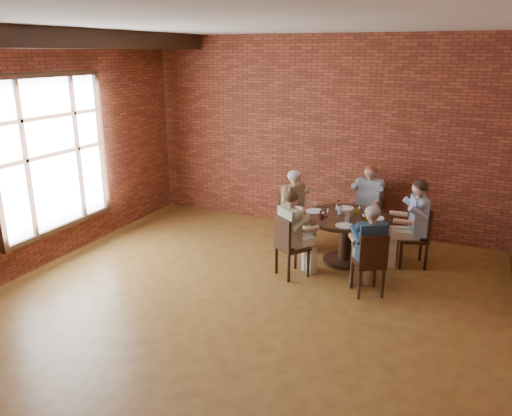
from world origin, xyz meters
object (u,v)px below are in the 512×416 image
at_px(chair_c, 291,216).
at_px(dining_table, 346,230).
at_px(diner_c, 295,209).
at_px(smartphone, 367,223).
at_px(chair_d, 288,244).
at_px(diner_d, 293,234).
at_px(chair_b, 369,211).
at_px(diner_b, 368,204).
at_px(chair_e, 370,262).
at_px(chair_a, 418,234).
at_px(diner_e, 369,250).
at_px(diner_a, 414,224).

bearing_deg(chair_c, dining_table, -90.00).
distance_m(diner_c, smartphone, 1.39).
bearing_deg(chair_d, dining_table, -90.00).
bearing_deg(chair_c, diner_d, -139.17).
height_order(chair_b, diner_b, diner_b).
relative_size(chair_d, chair_e, 1.02).
relative_size(dining_table, chair_a, 1.39).
height_order(dining_table, diner_b, diner_b).
bearing_deg(diner_c, chair_c, 90.00).
xyz_separation_m(dining_table, chair_c, (-1.00, 0.36, -0.03)).
distance_m(chair_c, chair_d, 1.25).
height_order(chair_c, diner_d, diner_d).
relative_size(diner_e, smartphone, 8.16).
relative_size(chair_a, diner_c, 0.73).
height_order(chair_d, diner_d, diner_d).
height_order(chair_b, diner_c, diner_c).
relative_size(chair_c, chair_e, 1.03).
height_order(diner_a, diner_c, diner_a).
bearing_deg(diner_e, diner_b, -108.56).
xyz_separation_m(dining_table, diner_c, (-0.93, 0.34, 0.11)).
xyz_separation_m(dining_table, diner_d, (-0.57, -0.76, 0.10)).
bearing_deg(diner_a, dining_table, -90.00).
bearing_deg(diner_d, chair_b, -72.45).
xyz_separation_m(diner_a, diner_e, (-0.41, -1.19, -0.05)).
distance_m(diner_c, diner_d, 1.16).
bearing_deg(chair_d, diner_c, -38.06).
xyz_separation_m(chair_b, chair_e, (0.46, -2.12, -0.02)).
distance_m(chair_a, diner_c, 1.96).
bearing_deg(chair_e, diner_b, -107.94).
bearing_deg(diner_d, diner_b, -73.04).
xyz_separation_m(chair_e, smartphone, (-0.22, 0.75, 0.27)).
xyz_separation_m(diner_b, diner_c, (-1.03, -0.75, -0.01)).
bearing_deg(chair_d, diner_a, -107.23).
distance_m(diner_a, diner_e, 1.26).
relative_size(chair_b, chair_c, 1.02).
relative_size(chair_d, diner_d, 0.71).
bearing_deg(diner_b, chair_c, -141.61).
relative_size(chair_d, smartphone, 5.95).
xyz_separation_m(diner_e, smartphone, (-0.18, 0.69, 0.14)).
bearing_deg(chair_b, diner_c, -136.13).
bearing_deg(dining_table, diner_d, -126.91).
height_order(diner_a, chair_e, diner_a).
xyz_separation_m(diner_c, smartphone, (1.28, -0.54, 0.11)).
distance_m(diner_c, chair_e, 1.98).
xyz_separation_m(chair_b, smartphone, (0.25, -1.37, 0.25)).
relative_size(chair_a, diner_b, 0.71).
distance_m(chair_b, chair_c, 1.37).
bearing_deg(diner_a, chair_e, -34.49).
relative_size(diner_b, chair_c, 1.44).
distance_m(chair_c, chair_e, 2.05).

